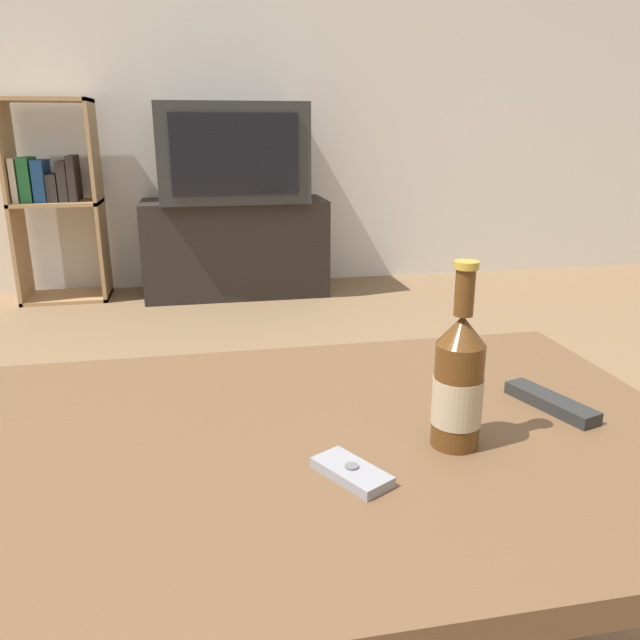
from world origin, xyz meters
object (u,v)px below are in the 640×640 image
television (232,152)px  cell_phone (352,472)px  remote_control (551,402)px  bookshelf (53,195)px  beer_bottle (458,383)px  tv_stand (236,247)px

television → cell_phone: bearing=-90.6°
television → remote_control: bearing=-83.1°
television → cell_phone: (-0.03, -2.86, -0.29)m
cell_phone → bookshelf: bearing=78.1°
bookshelf → television: bearing=-4.2°
beer_bottle → cell_phone: bearing=-160.8°
bookshelf → beer_bottle: bearing=-69.2°
tv_stand → beer_bottle: size_ratio=3.88×
bookshelf → remote_control: bookshelf is taller
tv_stand → cell_phone: size_ratio=8.66×
beer_bottle → cell_phone: (-0.16, -0.06, -0.09)m
tv_stand → beer_bottle: (0.13, -2.81, 0.32)m
bookshelf → remote_control: (1.29, -2.79, -0.07)m
tv_stand → remote_control: (0.33, -2.73, 0.24)m
remote_control → bookshelf: bearing=96.9°
tv_stand → beer_bottle: bearing=-87.3°
bookshelf → cell_phone: bookshelf is taller
television → remote_control: (0.33, -2.72, -0.29)m
remote_control → television: bearing=79.0°
beer_bottle → remote_control: size_ratio=1.59×
tv_stand → television: size_ratio=1.30×
tv_stand → television: (0.00, -0.00, 0.53)m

